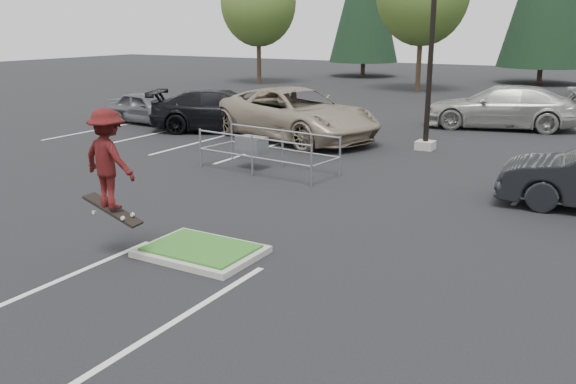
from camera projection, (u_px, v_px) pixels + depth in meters
The scene contains 11 objects.
ground at pixel (201, 255), 11.58m from camera, with size 120.00×120.00×0.00m, color black.
grass_median at pixel (201, 251), 11.56m from camera, with size 2.20×1.60×0.16m.
stall_lines at pixel (295, 179), 17.26m from camera, with size 22.62×17.60×0.01m.
light_pole at pixel (433, 14), 20.14m from camera, with size 0.70×0.60×10.12m.
decid_a at pixel (258, 5), 43.86m from camera, with size 5.44×5.44×8.91m.
cart_corral at pixel (255, 145), 18.21m from camera, with size 4.31×1.95×1.18m.
skateboarder at pixel (109, 160), 10.83m from camera, with size 1.22×0.77×2.09m.
car_l_tan at pixel (294, 114), 23.09m from camera, with size 3.21×6.95×1.93m, color gray.
car_l_black at pixel (220, 111), 24.82m from camera, with size 2.37×5.82×1.69m, color black.
car_l_grey at pixel (147, 108), 26.77m from camera, with size 1.64×4.07×1.39m, color #55595E.
car_far_silver at pixel (502, 107), 25.47m from camera, with size 2.50×6.16×1.79m, color #AAAAA5.
Camera 1 is at (6.88, -8.55, 4.22)m, focal length 38.00 mm.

